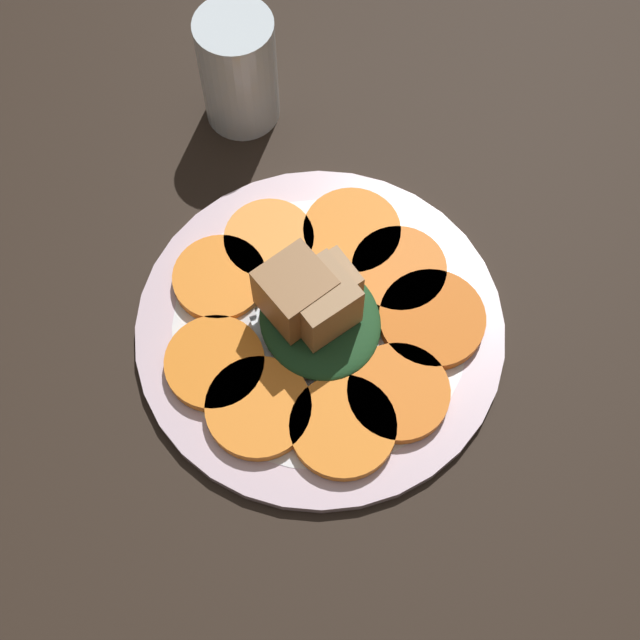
% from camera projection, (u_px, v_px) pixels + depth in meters
% --- Properties ---
extents(table_slab, '(1.20, 1.20, 0.02)m').
position_uv_depth(table_slab, '(320.00, 336.00, 0.73)').
color(table_slab, black).
rests_on(table_slab, ground).
extents(plate, '(0.29, 0.29, 0.01)m').
position_uv_depth(plate, '(320.00, 328.00, 0.71)').
color(plate, silver).
rests_on(plate, table_slab).
extents(carrot_slice_0, '(0.08, 0.08, 0.01)m').
position_uv_depth(carrot_slice_0, '(352.00, 232.00, 0.74)').
color(carrot_slice_0, orange).
rests_on(carrot_slice_0, plate).
extents(carrot_slice_1, '(0.07, 0.07, 0.01)m').
position_uv_depth(carrot_slice_1, '(269.00, 240.00, 0.73)').
color(carrot_slice_1, '#F9953A').
rests_on(carrot_slice_1, plate).
extents(carrot_slice_2, '(0.08, 0.08, 0.01)m').
position_uv_depth(carrot_slice_2, '(220.00, 278.00, 0.72)').
color(carrot_slice_2, orange).
rests_on(carrot_slice_2, plate).
extents(carrot_slice_3, '(0.08, 0.08, 0.01)m').
position_uv_depth(carrot_slice_3, '(213.00, 360.00, 0.69)').
color(carrot_slice_3, orange).
rests_on(carrot_slice_3, plate).
extents(carrot_slice_4, '(0.08, 0.08, 0.01)m').
position_uv_depth(carrot_slice_4, '(259.00, 408.00, 0.67)').
color(carrot_slice_4, orange).
rests_on(carrot_slice_4, plate).
extents(carrot_slice_5, '(0.08, 0.08, 0.01)m').
position_uv_depth(carrot_slice_5, '(343.00, 427.00, 0.67)').
color(carrot_slice_5, orange).
rests_on(carrot_slice_5, plate).
extents(carrot_slice_6, '(0.08, 0.08, 0.01)m').
position_uv_depth(carrot_slice_6, '(398.00, 393.00, 0.68)').
color(carrot_slice_6, orange).
rests_on(carrot_slice_6, plate).
extents(carrot_slice_7, '(0.08, 0.08, 0.01)m').
position_uv_depth(carrot_slice_7, '(432.00, 319.00, 0.70)').
color(carrot_slice_7, orange).
rests_on(carrot_slice_7, plate).
extents(carrot_slice_8, '(0.08, 0.08, 0.01)m').
position_uv_depth(carrot_slice_8, '(399.00, 270.00, 0.72)').
color(carrot_slice_8, orange).
rests_on(carrot_slice_8, plate).
extents(center_pile, '(0.10, 0.09, 0.07)m').
position_uv_depth(center_pile, '(316.00, 306.00, 0.68)').
color(center_pile, '#1E4723').
rests_on(center_pile, plate).
extents(fork, '(0.17, 0.03, 0.00)m').
position_uv_depth(fork, '(251.00, 345.00, 0.70)').
color(fork, silver).
rests_on(fork, plate).
extents(water_glass, '(0.07, 0.07, 0.11)m').
position_uv_depth(water_glass, '(238.00, 70.00, 0.76)').
color(water_glass, silver).
rests_on(water_glass, table_slab).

